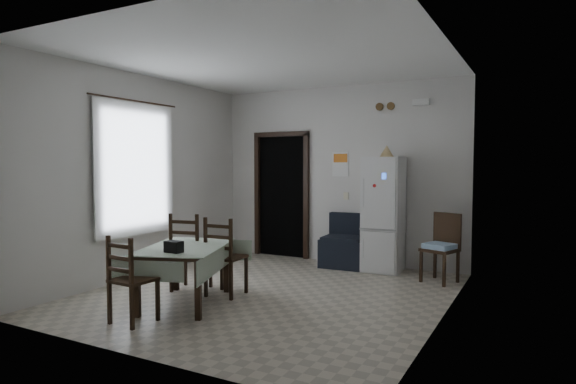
% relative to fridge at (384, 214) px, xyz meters
% --- Properties ---
extents(ground, '(4.50, 4.50, 0.00)m').
position_rel_fridge_xyz_m(ground, '(-0.88, -1.93, -0.86)').
color(ground, '#B0A590').
rests_on(ground, ground).
extents(ceiling, '(4.20, 4.50, 0.02)m').
position_rel_fridge_xyz_m(ceiling, '(-0.88, -1.93, 2.04)').
color(ceiling, white).
rests_on(ceiling, ground).
extents(wall_back, '(4.20, 0.02, 2.90)m').
position_rel_fridge_xyz_m(wall_back, '(-0.88, 0.32, 0.59)').
color(wall_back, silver).
rests_on(wall_back, ground).
extents(wall_front, '(4.20, 0.02, 2.90)m').
position_rel_fridge_xyz_m(wall_front, '(-0.88, -4.18, 0.59)').
color(wall_front, silver).
rests_on(wall_front, ground).
extents(wall_left, '(0.02, 4.50, 2.90)m').
position_rel_fridge_xyz_m(wall_left, '(-2.98, -1.93, 0.59)').
color(wall_left, silver).
rests_on(wall_left, ground).
extents(wall_right, '(0.02, 4.50, 2.90)m').
position_rel_fridge_xyz_m(wall_right, '(1.22, -1.93, 0.59)').
color(wall_right, silver).
rests_on(wall_right, ground).
extents(doorway, '(1.06, 0.52, 2.22)m').
position_rel_fridge_xyz_m(doorway, '(-1.93, 0.52, 0.20)').
color(doorway, black).
rests_on(doorway, ground).
extents(window_recess, '(0.10, 1.20, 1.60)m').
position_rel_fridge_xyz_m(window_recess, '(-3.03, -2.13, 0.69)').
color(window_recess, silver).
rests_on(window_recess, ground).
extents(curtain, '(0.02, 1.45, 1.85)m').
position_rel_fridge_xyz_m(curtain, '(-2.92, -2.13, 0.69)').
color(curtain, silver).
rests_on(curtain, ground).
extents(curtain_rod, '(0.02, 1.60, 0.02)m').
position_rel_fridge_xyz_m(curtain_rod, '(-2.91, -2.13, 1.64)').
color(curtain_rod, black).
rests_on(curtain_rod, ground).
extents(calendar, '(0.28, 0.02, 0.40)m').
position_rel_fridge_xyz_m(calendar, '(-0.83, 0.31, 0.76)').
color(calendar, white).
rests_on(calendar, ground).
extents(calendar_image, '(0.24, 0.01, 0.14)m').
position_rel_fridge_xyz_m(calendar_image, '(-0.83, 0.30, 0.86)').
color(calendar_image, orange).
rests_on(calendar_image, ground).
extents(light_switch, '(0.08, 0.02, 0.12)m').
position_rel_fridge_xyz_m(light_switch, '(-0.73, 0.31, 0.24)').
color(light_switch, beige).
rests_on(light_switch, ground).
extents(vent_left, '(0.12, 0.03, 0.12)m').
position_rel_fridge_xyz_m(vent_left, '(-0.18, 0.30, 1.66)').
color(vent_left, brown).
rests_on(vent_left, ground).
extents(vent_right, '(0.12, 0.03, 0.12)m').
position_rel_fridge_xyz_m(vent_right, '(0.00, 0.30, 1.66)').
color(vent_right, brown).
rests_on(vent_right, ground).
extents(emergency_light, '(0.25, 0.07, 0.09)m').
position_rel_fridge_xyz_m(emergency_light, '(0.47, 0.28, 1.69)').
color(emergency_light, white).
rests_on(emergency_light, ground).
extents(fridge, '(0.58, 0.58, 1.73)m').
position_rel_fridge_xyz_m(fridge, '(0.00, 0.00, 0.00)').
color(fridge, silver).
rests_on(fridge, ground).
extents(tan_cone, '(0.22, 0.22, 0.17)m').
position_rel_fridge_xyz_m(tan_cone, '(0.04, 0.01, 0.95)').
color(tan_cone, tan).
rests_on(tan_cone, fridge).
extents(navy_seat, '(0.72, 0.70, 0.83)m').
position_rel_fridge_xyz_m(navy_seat, '(-0.62, -0.00, -0.45)').
color(navy_seat, black).
rests_on(navy_seat, ground).
extents(corner_chair, '(0.53, 0.53, 0.95)m').
position_rel_fridge_xyz_m(corner_chair, '(0.90, -0.34, -0.39)').
color(corner_chair, black).
rests_on(corner_chair, ground).
extents(dining_table, '(1.25, 1.51, 0.67)m').
position_rel_fridge_xyz_m(dining_table, '(-1.51, -2.77, -0.53)').
color(dining_table, '#9BAD94').
rests_on(dining_table, ground).
extents(black_bag, '(0.19, 0.12, 0.12)m').
position_rel_fridge_xyz_m(black_bag, '(-1.37, -3.13, -0.13)').
color(black_bag, black).
rests_on(black_bag, dining_table).
extents(dining_chair_far_left, '(0.51, 0.51, 1.00)m').
position_rel_fridge_xyz_m(dining_chair_far_left, '(-1.85, -2.25, -0.36)').
color(dining_chair_far_left, black).
rests_on(dining_chair_far_left, ground).
extents(dining_chair_far_right, '(0.44, 0.44, 0.98)m').
position_rel_fridge_xyz_m(dining_chair_far_right, '(-1.31, -2.24, -0.38)').
color(dining_chair_far_right, black).
rests_on(dining_chair_far_right, ground).
extents(dining_chair_near_head, '(0.41, 0.41, 0.91)m').
position_rel_fridge_xyz_m(dining_chair_near_head, '(-1.54, -3.54, -0.41)').
color(dining_chair_near_head, black).
rests_on(dining_chair_near_head, ground).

